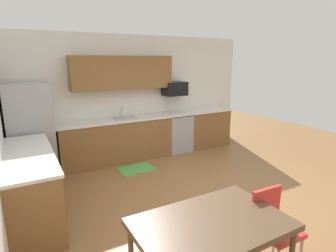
# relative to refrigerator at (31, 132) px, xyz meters

# --- Properties ---
(ground_plane) EXTENTS (12.00, 12.00, 0.00)m
(ground_plane) POSITION_rel_refrigerator_xyz_m (2.18, -2.22, -0.88)
(ground_plane) COLOR olive
(wall_back) EXTENTS (5.80, 0.10, 2.70)m
(wall_back) POSITION_rel_refrigerator_xyz_m (2.18, 0.43, 0.47)
(wall_back) COLOR silver
(wall_back) RESTS_ON ground
(cabinet_run_back) EXTENTS (2.41, 0.60, 0.90)m
(cabinet_run_back) POSITION_rel_refrigerator_xyz_m (1.64, 0.08, -0.43)
(cabinet_run_back) COLOR brown
(cabinet_run_back) RESTS_ON ground
(cabinet_run_back_right) EXTENTS (1.14, 0.60, 0.90)m
(cabinet_run_back_right) POSITION_rel_refrigerator_xyz_m (4.01, 0.08, -0.43)
(cabinet_run_back_right) COLOR brown
(cabinet_run_back_right) RESTS_ON ground
(cabinet_run_left) EXTENTS (0.60, 2.00, 0.90)m
(cabinet_run_left) POSITION_rel_refrigerator_xyz_m (-0.12, -1.42, -0.43)
(cabinet_run_left) COLOR brown
(cabinet_run_left) RESTS_ON ground
(countertop_back) EXTENTS (4.80, 0.64, 0.04)m
(countertop_back) POSITION_rel_refrigerator_xyz_m (2.18, 0.08, 0.04)
(countertop_back) COLOR silver
(countertop_back) RESTS_ON cabinet_run_back
(countertop_left) EXTENTS (0.64, 2.00, 0.04)m
(countertop_left) POSITION_rel_refrigerator_xyz_m (-0.12, -1.42, 0.04)
(countertop_left) COLOR silver
(countertop_left) RESTS_ON cabinet_run_left
(upper_cabinets_back) EXTENTS (2.20, 0.34, 0.70)m
(upper_cabinets_back) POSITION_rel_refrigerator_xyz_m (1.88, 0.21, 1.02)
(upper_cabinets_back) COLOR brown
(refrigerator) EXTENTS (0.76, 0.70, 1.77)m
(refrigerator) POSITION_rel_refrigerator_xyz_m (0.00, 0.00, 0.00)
(refrigerator) COLOR #9EA0A5
(refrigerator) RESTS_ON ground
(oven_range) EXTENTS (0.60, 0.60, 0.91)m
(oven_range) POSITION_rel_refrigerator_xyz_m (3.14, 0.08, -0.43)
(oven_range) COLOR #999BA0
(oven_range) RESTS_ON ground
(microwave) EXTENTS (0.54, 0.36, 0.32)m
(microwave) POSITION_rel_refrigerator_xyz_m (3.14, 0.18, 0.61)
(microwave) COLOR black
(sink_basin) EXTENTS (0.48, 0.40, 0.14)m
(sink_basin) POSITION_rel_refrigerator_xyz_m (1.84, 0.08, -0.00)
(sink_basin) COLOR #A5A8AD
(sink_basin) RESTS_ON countertop_back
(sink_faucet) EXTENTS (0.02, 0.02, 0.24)m
(sink_faucet) POSITION_rel_refrigerator_xyz_m (1.84, 0.26, 0.16)
(sink_faucet) COLOR #B2B5BA
(sink_faucet) RESTS_ON countertop_back
(dining_table) EXTENTS (1.40, 0.90, 0.74)m
(dining_table) POSITION_rel_refrigerator_xyz_m (1.26, -3.69, -0.20)
(dining_table) COLOR brown
(dining_table) RESTS_ON ground
(chair_near_table) EXTENTS (0.41, 0.41, 0.85)m
(chair_near_table) POSITION_rel_refrigerator_xyz_m (2.04, -3.73, -0.38)
(chair_near_table) COLOR red
(chair_near_table) RESTS_ON ground
(floor_mat) EXTENTS (0.70, 0.50, 0.01)m
(floor_mat) POSITION_rel_refrigerator_xyz_m (1.81, -0.57, -0.88)
(floor_mat) COLOR #4CA54C
(floor_mat) RESTS_ON ground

